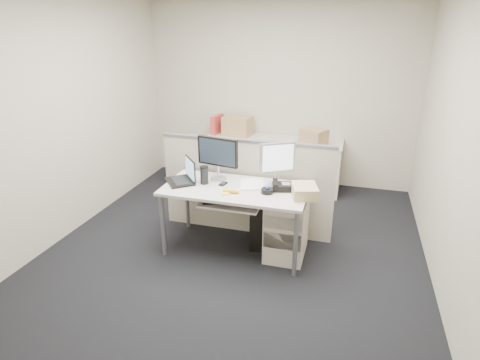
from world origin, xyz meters
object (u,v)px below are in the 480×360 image
(desk, at_px, (235,193))
(monitor_main, at_px, (218,159))
(desk_phone, at_px, (282,187))
(laptop, at_px, (179,171))

(desk, xyz_separation_m, monitor_main, (-0.25, 0.18, 0.30))
(desk, bearing_deg, monitor_main, 144.25)
(monitor_main, bearing_deg, desk_phone, 3.06)
(laptop, bearing_deg, desk_phone, 55.83)
(laptop, bearing_deg, monitor_main, 79.03)
(monitor_main, xyz_separation_m, desk_phone, (0.73, -0.10, -0.20))
(laptop, xyz_separation_m, desk_phone, (1.10, 0.10, -0.09))
(monitor_main, bearing_deg, laptop, -140.74)
(laptop, height_order, desk_phone, laptop)
(desk, distance_m, desk_phone, 0.50)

